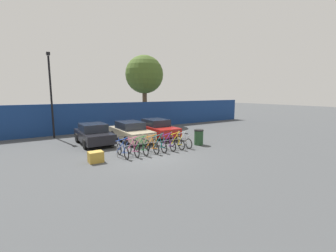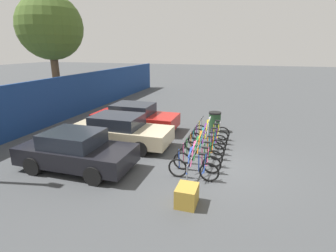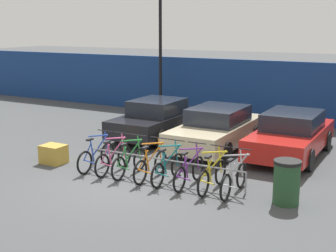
% 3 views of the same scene
% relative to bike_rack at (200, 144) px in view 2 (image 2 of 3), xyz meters
% --- Properties ---
extents(ground_plane, '(120.00, 120.00, 0.00)m').
position_rel_bike_rack_xyz_m(ground_plane, '(-0.78, -0.68, -0.50)').
color(ground_plane, '#424447').
extents(hoarding_wall, '(36.00, 0.16, 2.58)m').
position_rel_bike_rack_xyz_m(hoarding_wall, '(-0.78, 8.82, 0.79)').
color(hoarding_wall, navy).
rests_on(hoarding_wall, ground).
extents(bike_rack, '(4.70, 0.04, 0.57)m').
position_rel_bike_rack_xyz_m(bike_rack, '(0.00, 0.00, 0.00)').
color(bike_rack, gray).
rests_on(bike_rack, ground).
extents(bicycle_blue, '(0.68, 1.71, 1.05)m').
position_rel_bike_rack_xyz_m(bicycle_blue, '(-2.08, -0.15, -0.12)').
color(bicycle_blue, black).
rests_on(bicycle_blue, ground).
extents(bicycle_pink, '(0.68, 1.71, 1.05)m').
position_rel_bike_rack_xyz_m(bicycle_pink, '(-1.48, -0.15, -0.12)').
color(bicycle_pink, black).
rests_on(bicycle_pink, ground).
extents(bicycle_green, '(0.68, 1.71, 1.05)m').
position_rel_bike_rack_xyz_m(bicycle_green, '(-0.95, -0.15, -0.12)').
color(bicycle_green, black).
rests_on(bicycle_green, ground).
extents(bicycle_orange, '(0.68, 1.71, 1.05)m').
position_rel_bike_rack_xyz_m(bicycle_orange, '(-0.27, -0.15, -0.12)').
color(bicycle_orange, black).
rests_on(bicycle_orange, ground).
extents(bicycle_teal, '(0.68, 1.71, 1.05)m').
position_rel_bike_rack_xyz_m(bicycle_teal, '(0.24, -0.15, -0.12)').
color(bicycle_teal, black).
rests_on(bicycle_teal, ground).
extents(bicycle_purple, '(0.68, 1.71, 1.05)m').
position_rel_bike_rack_xyz_m(bicycle_purple, '(0.87, -0.15, -0.12)').
color(bicycle_purple, black).
rests_on(bicycle_purple, ground).
extents(bicycle_yellow, '(0.68, 1.71, 1.05)m').
position_rel_bike_rack_xyz_m(bicycle_yellow, '(1.51, -0.15, -0.12)').
color(bicycle_yellow, black).
rests_on(bicycle_yellow, ground).
extents(bicycle_silver, '(0.68, 1.71, 1.05)m').
position_rel_bike_rack_xyz_m(bicycle_silver, '(2.08, -0.15, -0.12)').
color(bicycle_silver, black).
rests_on(bicycle_silver, ground).
extents(car_black, '(1.91, 4.08, 1.40)m').
position_rel_bike_rack_xyz_m(car_black, '(-2.52, 3.98, 0.19)').
color(car_black, black).
rests_on(car_black, ground).
extents(car_beige, '(1.91, 4.48, 1.40)m').
position_rel_bike_rack_xyz_m(car_beige, '(0.03, 3.59, 0.19)').
color(car_beige, '#C1B28E').
rests_on(car_beige, ground).
extents(car_red, '(1.91, 4.40, 1.40)m').
position_rel_bike_rack_xyz_m(car_red, '(2.39, 3.91, 0.19)').
color(car_red, red).
rests_on(car_red, ground).
extents(trash_bin, '(0.63, 0.63, 1.03)m').
position_rel_bike_rack_xyz_m(trash_bin, '(3.35, -0.13, 0.02)').
color(trash_bin, '#234728').
rests_on(trash_bin, ground).
extents(cargo_crate, '(0.70, 0.56, 0.55)m').
position_rel_bike_rack_xyz_m(cargo_crate, '(-3.56, -0.29, -0.22)').
color(cargo_crate, '#B28C33').
rests_on(cargo_crate, ground).
extents(tree_behind_hoarding, '(4.06, 4.06, 7.47)m').
position_rel_bike_rack_xyz_m(tree_behind_hoarding, '(4.82, 10.62, 4.90)').
color(tree_behind_hoarding, brown).
rests_on(tree_behind_hoarding, ground).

